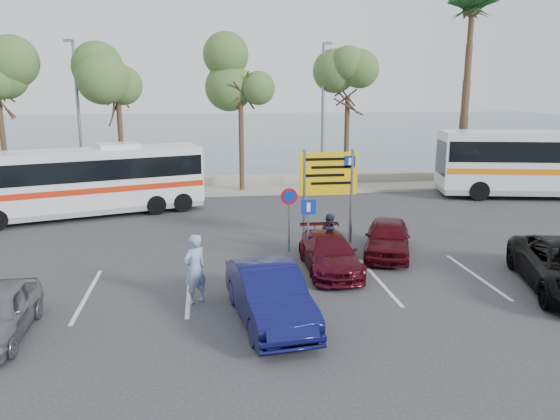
{
  "coord_description": "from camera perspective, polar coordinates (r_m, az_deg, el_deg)",
  "views": [
    {
      "loc": [
        -3.49,
        -16.39,
        5.89
      ],
      "look_at": [
        -0.84,
        3.0,
        1.42
      ],
      "focal_mm": 35.0,
      "sensor_mm": 36.0,
      "label": 1
    }
  ],
  "objects": [
    {
      "name": "tree_left",
      "position": [
        30.72,
        -16.64,
        12.56
      ],
      "size": [
        3.2,
        3.2,
        7.2
      ],
      "color": "#382619",
      "rests_on": "kerb_strip"
    },
    {
      "name": "ground",
      "position": [
        17.76,
        4.02,
        -6.53
      ],
      "size": [
        120.0,
        120.0,
        0.0
      ],
      "primitive_type": "plane",
      "color": "#2E2E30",
      "rests_on": "ground"
    },
    {
      "name": "sign_no_stop",
      "position": [
        19.48,
        0.94,
        0.07
      ],
      "size": [
        0.6,
        0.08,
        2.35
      ],
      "color": "slate",
      "rests_on": "ground"
    },
    {
      "name": "coach_bus_right",
      "position": [
        32.67,
        26.84,
        4.2
      ],
      "size": [
        12.37,
        4.92,
        3.77
      ],
      "color": "silver",
      "rests_on": "ground"
    },
    {
      "name": "car_blue",
      "position": [
        13.96,
        -1.12,
        -8.84
      ],
      "size": [
        2.09,
        4.56,
        1.45
      ],
      "primitive_type": "imported",
      "rotation": [
        0.0,
        0.0,
        0.13
      ],
      "color": "#11134F",
      "rests_on": "ground"
    },
    {
      "name": "pedestrian_near",
      "position": [
        15.2,
        -8.89,
        -6.11
      ],
      "size": [
        0.86,
        0.81,
        1.97
      ],
      "primitive_type": "imported",
      "rotation": [
        0.0,
        0.0,
        3.81
      ],
      "color": "#8699C2",
      "rests_on": "ground"
    },
    {
      "name": "tree_mid",
      "position": [
        30.46,
        -4.17,
        14.27
      ],
      "size": [
        3.2,
        3.2,
        8.0
      ],
      "color": "#382619",
      "rests_on": "kerb_strip"
    },
    {
      "name": "kerb_strip",
      "position": [
        31.13,
        -1.22,
        2.1
      ],
      "size": [
        44.0,
        2.4,
        0.15
      ],
      "primitive_type": "cube",
      "color": "gray",
      "rests_on": "ground"
    },
    {
      "name": "car_red",
      "position": [
        19.67,
        11.18,
        -2.84
      ],
      "size": [
        2.74,
        4.09,
        1.29
      ],
      "primitive_type": "imported",
      "rotation": [
        0.0,
        0.0,
        -0.35
      ],
      "color": "#470A12",
      "rests_on": "ground"
    },
    {
      "name": "car_maroon",
      "position": [
        17.82,
        5.2,
        -4.51
      ],
      "size": [
        1.72,
        4.05,
        1.17
      ],
      "primitive_type": "imported",
      "rotation": [
        0.0,
        0.0,
        -0.02
      ],
      "color": "#4E0D19",
      "rests_on": "ground"
    },
    {
      "name": "coach_bus_left",
      "position": [
        26.39,
        -19.71,
        2.6
      ],
      "size": [
        10.74,
        5.44,
        3.29
      ],
      "color": "silver",
      "rests_on": "ground"
    },
    {
      "name": "lane_markings",
      "position": [
        16.64,
        0.85,
        -7.84
      ],
      "size": [
        12.02,
        4.2,
        0.01
      ],
      "primitive_type": null,
      "color": "silver",
      "rests_on": "ground"
    },
    {
      "name": "direction_sign",
      "position": [
        20.39,
        5.07,
        3.05
      ],
      "size": [
        2.2,
        0.12,
        3.6
      ],
      "color": "slate",
      "rests_on": "ground"
    },
    {
      "name": "sign_parking",
      "position": [
        18.04,
        2.96,
        -1.33
      ],
      "size": [
        0.5,
        0.07,
        2.25
      ],
      "color": "slate",
      "rests_on": "ground"
    },
    {
      "name": "seawall",
      "position": [
        33.05,
        -1.62,
        3.13
      ],
      "size": [
        48.0,
        0.8,
        0.6
      ],
      "primitive_type": "cube",
      "color": "tan",
      "rests_on": "ground"
    },
    {
      "name": "pedestrian_far",
      "position": [
        19.09,
        5.2,
        -2.68
      ],
      "size": [
        0.91,
        0.97,
        1.58
      ],
      "primitive_type": "imported",
      "rotation": [
        0.0,
        0.0,
        2.12
      ],
      "color": "#313349",
      "rests_on": "ground"
    },
    {
      "name": "street_lamp_left",
      "position": [
        30.63,
        -20.36,
        9.67
      ],
      "size": [
        0.45,
        1.15,
        8.01
      ],
      "color": "slate",
      "rests_on": "kerb_strip"
    },
    {
      "name": "palm_tree",
      "position": [
        34.12,
        19.41,
        18.87
      ],
      "size": [
        4.8,
        4.8,
        11.2
      ],
      "color": "#382619",
      "rests_on": "kerb_strip"
    },
    {
      "name": "sea",
      "position": [
        76.69,
        -5.22,
        8.41
      ],
      "size": [
        140.0,
        140.0,
        0.0
      ],
      "primitive_type": "plane",
      "color": "#3B505E",
      "rests_on": "ground"
    },
    {
      "name": "street_lamp_right",
      "position": [
        30.63,
        4.52,
        10.41
      ],
      "size": [
        0.45,
        1.15,
        8.01
      ],
      "color": "slate",
      "rests_on": "kerb_strip"
    },
    {
      "name": "tree_right",
      "position": [
        31.42,
        7.13,
        13.28
      ],
      "size": [
        3.2,
        3.2,
        7.4
      ],
      "color": "#382619",
      "rests_on": "kerb_strip"
    }
  ]
}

